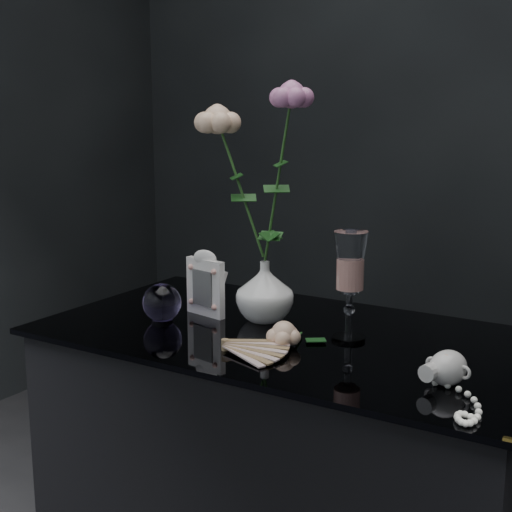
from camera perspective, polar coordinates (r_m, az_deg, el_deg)
The scene contains 9 objects.
table at distance 1.66m, azimuth 2.67°, elevation -18.72°, with size 1.05×0.58×0.76m.
vase at distance 1.57m, azimuth 0.70°, elevation -2.84°, with size 0.13×0.13×0.13m, color white.
wine_glass at distance 1.44m, azimuth 7.51°, elevation -2.42°, with size 0.07×0.07×0.22m, color white, non-canonical shape.
picture_frame at distance 1.61m, azimuth -4.07°, elevation -2.15°, with size 0.11×0.09×0.15m, color white, non-canonical shape.
paperweight at distance 1.58m, azimuth -7.54°, elevation -3.71°, with size 0.09×0.09×0.09m, color #987ECD, non-canonical shape.
paper_fan at distance 1.39m, azimuth -2.48°, elevation -7.02°, with size 0.25×0.20×0.03m, color beige, non-canonical shape.
loose_rose at distance 1.41m, azimuth 2.23°, elevation -6.23°, with size 0.11×0.15×0.05m, color beige, non-canonical shape.
pearl_jar at distance 1.26m, azimuth 15.10°, elevation -8.52°, with size 0.21×0.22×0.06m, color silver, non-canonical shape.
roses at distance 1.54m, azimuth -0.06°, elevation 7.05°, with size 0.25×0.11×0.43m.
Camera 1 is at (0.68, -1.21, 1.21)m, focal length 50.00 mm.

